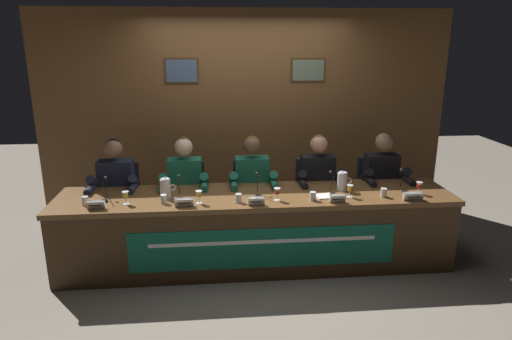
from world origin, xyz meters
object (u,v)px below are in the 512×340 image
microphone_right (332,187)px  water_pitcher_left_side (166,188)px  nameplate_far_left (96,205)px  nameplate_center (256,201)px  chair_left (187,204)px  juice_glass_center (277,192)px  panelist_center (253,184)px  nameplate_left (184,203)px  chair_far_right (375,198)px  microphone_far_left (105,193)px  panelist_right (319,182)px  chair_far_left (121,206)px  conference_table (257,220)px  document_stack_right (327,196)px  water_cup_far_left (85,201)px  microphone_left (179,191)px  nameplate_far_right (413,196)px  panelist_left (185,186)px  microphone_far_right (404,184)px  juice_glass_right (350,189)px  nameplate_right (338,198)px  microphone_center (258,188)px  juice_glass_far_left (126,195)px  chair_center (251,202)px  panelist_far_left (115,188)px  juice_glass_far_right (419,186)px  water_cup_right (313,197)px  water_pitcher_right_side (342,181)px  water_cup_left (164,200)px  water_cup_center (239,199)px  chair_right (314,200)px  water_cup_far_right (384,193)px  juice_glass_left (199,195)px

microphone_right → water_pitcher_left_side: 1.64m
nameplate_far_left → nameplate_center: same height
chair_left → juice_glass_center: 1.26m
panelist_center → juice_glass_center: panelist_center is taller
nameplate_left → chair_far_right: bearing=22.2°
microphone_far_left → panelist_right: size_ratio=0.17×
chair_far_left → nameplate_center: bearing=-32.3°
conference_table → document_stack_right: (0.68, -0.02, 0.23)m
water_cup_far_left → chair_left: bearing=40.7°
microphone_left → panelist_right: 1.55m
microphone_right → nameplate_left: bearing=-170.8°
panelist_right → nameplate_far_right: panelist_right is taller
panelist_left → chair_far_right: bearing=5.2°
chair_far_left → water_cup_far_left: 0.84m
juice_glass_center → microphone_far_right: size_ratio=0.57×
chair_left → juice_glass_right: (1.63, -0.76, 0.39)m
microphone_left → water_pitcher_left_side: (-0.13, 0.05, 0.02)m
chair_far_left → microphone_far_left: bearing=-90.0°
microphone_left → nameplate_right: bearing=-9.4°
microphone_center → microphone_far_right: size_ratio=1.00×
juice_glass_far_left → chair_center: chair_center is taller
panelist_center → juice_glass_right: size_ratio=10.04×
conference_table → nameplate_far_right: 1.52m
water_cup_far_left → panelist_right: 2.40m
nameplate_center → microphone_center: microphone_center is taller
panelist_far_left → microphone_far_right: size_ratio=5.76×
panelist_right → juice_glass_far_right: 1.04m
water_cup_far_left → nameplate_far_right: water_cup_far_left is taller
water_cup_right → microphone_right: bearing=37.0°
panelist_left → water_pitcher_right_side: bearing=-12.1°
water_cup_right → water_pitcher_left_side: (-1.41, 0.21, 0.06)m
conference_table → panelist_center: (-0.00, 0.50, 0.21)m
water_cup_left → document_stack_right: bearing=1.7°
water_cup_center → microphone_right: bearing=10.0°
microphone_center → chair_far_left: bearing=156.9°
water_cup_center → juice_glass_far_left: bearing=177.3°
juice_glass_far_left → microphone_far_left: bearing=149.7°
water_cup_left → chair_right: chair_right is taller
nameplate_left → water_cup_far_right: size_ratio=2.05×
chair_far_left → chair_far_right: same height
chair_left → juice_glass_far_right: 2.48m
juice_glass_left → juice_glass_center: bearing=1.1°
chair_center → chair_right: size_ratio=1.00×
juice_glass_left → nameplate_far_right: 2.04m
water_cup_left → microphone_right: size_ratio=0.39×
nameplate_far_left → chair_center: size_ratio=0.18×
microphone_far_left → juice_glass_left: size_ratio=1.74×
panelist_center → water_cup_far_right: size_ratio=14.65×
juice_glass_left → water_cup_center: (0.37, -0.01, -0.05)m
water_cup_left → nameplate_right: 1.64m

